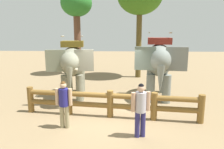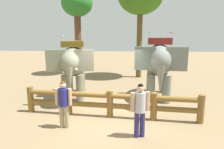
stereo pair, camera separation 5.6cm
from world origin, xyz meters
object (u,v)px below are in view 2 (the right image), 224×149
Objects in this scene: tourist_woman_in_black at (64,101)px; tourist_man_in_blue at (140,107)px; tree_back_center at (77,7)px; elephant_near_left at (73,63)px; elephant_center at (159,62)px; log_fence at (110,102)px.

tourist_woman_in_black is 0.95× the size of tourist_man_in_blue.
tourist_man_in_blue is 0.27× the size of tree_back_center.
elephant_near_left is at bearing 98.24° from tourist_woman_in_black.
tree_back_center is (-1.04, 6.04, 3.36)m from elephant_near_left.
elephant_center is at bearing -48.97° from tree_back_center.
tourist_man_in_blue is 11.61m from tree_back_center.
log_fence is 1.83m from tourist_woman_in_black.
tourist_man_in_blue is (3.02, -4.03, -0.74)m from elephant_near_left.
elephant_center is 0.60× the size of tree_back_center.
tourist_woman_in_black is 0.26× the size of tree_back_center.
log_fence is 10.12m from tree_back_center.
elephant_near_left is at bearing 128.58° from log_fence.
tourist_man_in_blue is (2.51, -0.51, 0.04)m from tourist_woman_in_black.
tree_back_center reaches higher than elephant_center.
elephant_center is (4.21, 0.01, 0.10)m from elephant_near_left.
elephant_center is 4.29m from tourist_man_in_blue.
tourist_woman_in_black is at bearing 168.59° from tourist_man_in_blue.
elephant_center is at bearing 43.67° from tourist_woman_in_black.
tourist_man_in_blue is (-1.18, -4.04, -0.84)m from elephant_center.
elephant_near_left reaches higher than tourist_woman_in_black.
elephant_near_left is 5.09m from tourist_man_in_blue.
elephant_near_left is (-2.00, 2.51, 1.12)m from log_fence.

